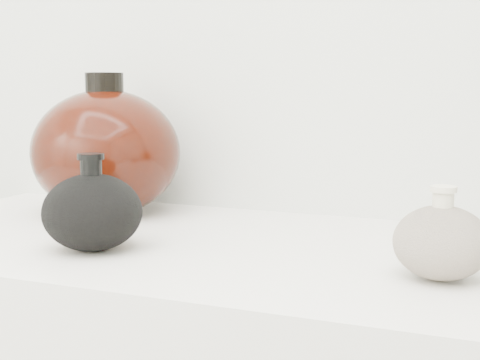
% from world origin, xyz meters
% --- Properties ---
extents(black_gourd_vase, '(0.17, 0.17, 0.13)m').
position_xyz_m(black_gourd_vase, '(-0.20, 0.85, 0.95)').
color(black_gourd_vase, black).
rests_on(black_gourd_vase, display_counter).
extents(cream_gourd_vase, '(0.13, 0.13, 0.11)m').
position_xyz_m(cream_gourd_vase, '(0.24, 0.88, 0.94)').
color(cream_gourd_vase, beige).
rests_on(cream_gourd_vase, display_counter).
extents(left_round_pot, '(0.28, 0.28, 0.24)m').
position_xyz_m(left_round_pot, '(-0.32, 1.07, 1.01)').
color(left_round_pot, black).
rests_on(left_round_pot, display_counter).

